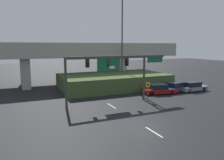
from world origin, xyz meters
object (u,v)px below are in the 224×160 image
Objects in this scene: parked_sedan_near_right at (159,89)px; parked_sedan_far_right at (192,87)px; highway_light_pole_near at (122,35)px; signal_gantry at (114,66)px; parked_sedan_mid_right at (176,87)px; speed_limit_sign at (148,89)px.

parked_sedan_far_right reaches higher than parked_sedan_near_right.
highway_light_pole_near reaches higher than parked_sedan_far_right.
signal_gantry is at bearing -174.15° from parked_sedan_far_right.
parked_sedan_far_right is at bearing 6.84° from signal_gantry.
parked_sedan_far_right is (2.70, -0.66, -0.01)m from parked_sedan_mid_right.
parked_sedan_mid_right reaches higher than parked_sedan_far_right.
speed_limit_sign is 4.85m from parked_sedan_near_right.
parked_sedan_mid_right is (3.34, 0.29, 0.01)m from parked_sedan_near_right.
parked_sedan_far_right is (14.15, 1.70, -3.96)m from signal_gantry.
parked_sedan_mid_right is 2.78m from parked_sedan_far_right.
signal_gantry is 0.77× the size of highway_light_pole_near.
highway_light_pole_near is 3.37× the size of parked_sedan_mid_right.
parked_sedan_far_right is (6.04, -0.37, 0.00)m from parked_sedan_near_right.
signal_gantry is at bearing 178.00° from parked_sedan_mid_right.
parked_sedan_far_right is at bearing 14.21° from speed_limit_sign.
parked_sedan_mid_right is at bearing 17.20° from parked_sedan_near_right.
highway_light_pole_near is 12.36m from parked_sedan_near_right.
signal_gantry is 5.36× the size of speed_limit_sign.
signal_gantry is 12.34m from parked_sedan_mid_right.
parked_sedan_near_right is at bearing 175.53° from parked_sedan_far_right.
speed_limit_sign reaches higher than parked_sedan_mid_right.
parked_sedan_mid_right is at bearing -60.87° from highway_light_pole_near.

